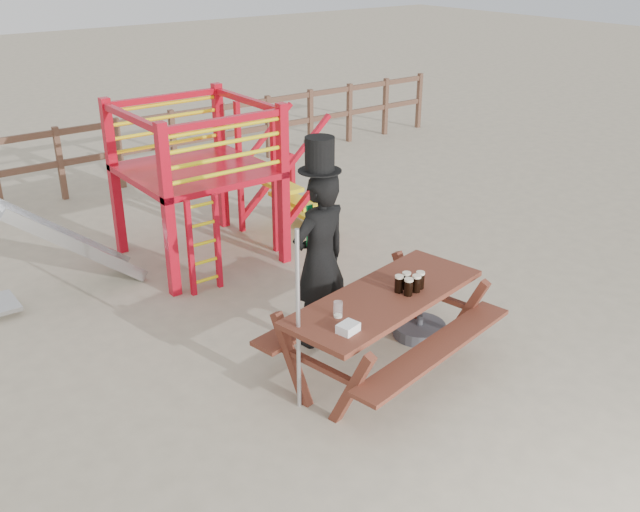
{
  "coord_description": "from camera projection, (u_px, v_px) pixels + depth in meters",
  "views": [
    {
      "loc": [
        -3.8,
        -4.37,
        3.94
      ],
      "look_at": [
        0.08,
        0.8,
        1.04
      ],
      "focal_mm": 40.0,
      "sensor_mm": 36.0,
      "label": 1
    }
  ],
  "objects": [
    {
      "name": "paper_bag",
      "position": [
        348.0,
        328.0,
        6.1
      ],
      "size": [
        0.21,
        0.18,
        0.08
      ],
      "primitive_type": "cube",
      "rotation": [
        0.0,
        0.0,
        0.22
      ],
      "color": "white",
      "rests_on": "picnic_table"
    },
    {
      "name": "stout_pints",
      "position": [
        410.0,
        283.0,
        6.79
      ],
      "size": [
        0.3,
        0.2,
        0.17
      ],
      "color": "black",
      "rests_on": "picnic_table"
    },
    {
      "name": "empty_glasses",
      "position": [
        338.0,
        310.0,
        6.34
      ],
      "size": [
        0.08,
        0.08,
        0.15
      ],
      "color": "silver",
      "rests_on": "picnic_table"
    },
    {
      "name": "playground_fort",
      "position": [
        193.0,
        182.0,
        9.13
      ],
      "size": [
        4.71,
        1.84,
        2.1
      ],
      "color": "red",
      "rests_on": "ground"
    },
    {
      "name": "back_fence",
      "position": [
        90.0,
        150.0,
        11.69
      ],
      "size": [
        15.09,
        0.09,
        1.2
      ],
      "color": "brown",
      "rests_on": "ground"
    },
    {
      "name": "picnic_table",
      "position": [
        384.0,
        323.0,
        6.88
      ],
      "size": [
        2.41,
        1.88,
        0.84
      ],
      "rotation": [
        0.0,
        0.0,
        0.19
      ],
      "color": "brown",
      "rests_on": "ground"
    },
    {
      "name": "man_with_hat",
      "position": [
        320.0,
        255.0,
        7.2
      ],
      "size": [
        0.73,
        0.52,
        2.22
      ],
      "rotation": [
        0.0,
        0.0,
        3.24
      ],
      "color": "black",
      "rests_on": "ground"
    },
    {
      "name": "ground",
      "position": [
        363.0,
        383.0,
        6.89
      ],
      "size": [
        60.0,
        60.0,
        0.0
      ],
      "primitive_type": "plane",
      "color": "tan",
      "rests_on": "ground"
    },
    {
      "name": "parasol_base",
      "position": [
        419.0,
        329.0,
        7.69
      ],
      "size": [
        0.57,
        0.57,
        0.24
      ],
      "color": "#3A3A3F",
      "rests_on": "ground"
    },
    {
      "name": "metal_pole",
      "position": [
        298.0,
        322.0,
        6.19
      ],
      "size": [
        0.04,
        0.04,
        1.76
      ],
      "primitive_type": "cylinder",
      "color": "#B2B2B7",
      "rests_on": "ground"
    }
  ]
}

